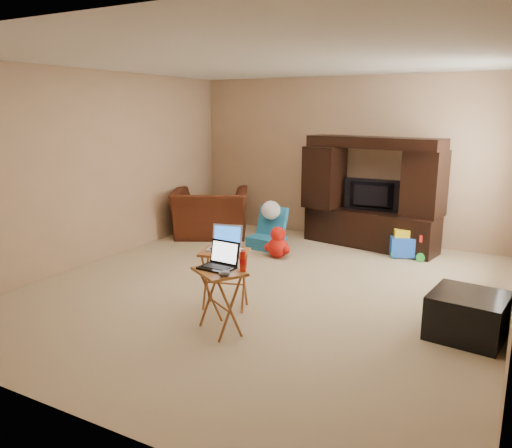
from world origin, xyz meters
The scene contains 19 objects.
floor centered at (0.00, 0.00, 0.00)m, with size 5.50×5.50×0.00m, color tan.
ceiling centered at (0.00, 0.00, 2.50)m, with size 5.50×5.50×0.00m, color silver.
wall_back centered at (0.00, 2.75, 1.25)m, with size 5.00×5.00×0.00m, color tan.
wall_front centered at (0.00, -2.75, 1.25)m, with size 5.00×5.00×0.00m, color tan.
wall_left centered at (-2.50, 0.00, 1.25)m, with size 5.50×5.50×0.00m, color tan.
entertainment_center centered at (0.53, 2.36, 0.81)m, with size 1.98×0.49×1.62m, color black.
television centered at (0.53, 2.32, 0.78)m, with size 0.82×0.11×0.47m, color black.
recliner centered at (-1.89, 1.77, 0.38)m, with size 1.16×1.02×0.76m, color #4A1B10.
child_rocker centered at (-0.78, 1.57, 0.30)m, with size 0.46×0.52×0.61m, color #1B6694, non-canonical shape.
plush_toy centered at (-0.41, 1.20, 0.22)m, with size 0.40×0.33×0.44m, color red, non-canonical shape.
push_toy centered at (1.19, 2.08, 0.20)m, with size 0.54×0.39×0.41m, color blue, non-canonical shape.
ottoman centered at (2.16, -0.22, 0.20)m, with size 0.62×0.62×0.40m, color black.
tray_table_left centered at (-0.10, -0.67, 0.30)m, with size 0.46×0.37×0.60m, color #A55E28.
tray_table_right centered at (0.16, -1.18, 0.29)m, with size 0.45×0.36×0.59m, color brown.
laptop_left centered at (-0.13, -0.64, 0.72)m, with size 0.32×0.26×0.24m, color #B9BABF.
laptop_right centered at (0.12, -1.16, 0.71)m, with size 0.31×0.26×0.24m, color black.
mouse_left centered at (0.09, -0.74, 0.63)m, with size 0.08×0.12×0.05m, color silver.
mouse_right centered at (0.29, -1.30, 0.61)m, with size 0.08×0.12×0.05m, color #46464C.
water_bottle centered at (0.35, -1.10, 0.68)m, with size 0.06×0.06×0.18m, color red.
Camera 1 is at (2.47, -4.77, 1.99)m, focal length 35.00 mm.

